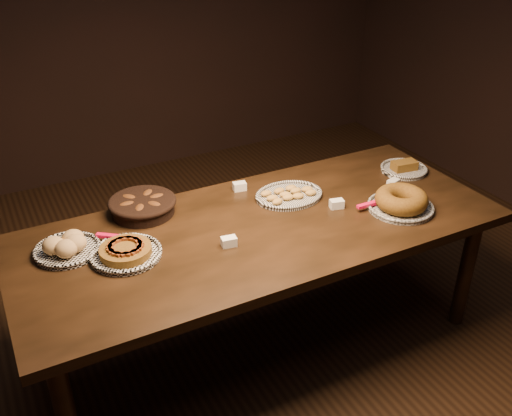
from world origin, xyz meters
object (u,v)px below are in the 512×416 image
buffet_table (262,237)px  bundt_cake_plate (401,202)px  madeleine_platter (289,195)px  apple_tart_plate (126,252)px

buffet_table → bundt_cake_plate: bearing=-15.6°
buffet_table → madeleine_platter: 0.33m
buffet_table → bundt_cake_plate: size_ratio=6.08×
buffet_table → apple_tart_plate: size_ratio=6.56×
buffet_table → apple_tart_plate: (-0.67, 0.04, 0.10)m
apple_tart_plate → madeleine_platter: apple_tart_plate is taller
apple_tart_plate → bundt_cake_plate: bundt_cake_plate is taller
buffet_table → bundt_cake_plate: bundt_cake_plate is taller
apple_tart_plate → bundt_cake_plate: (1.37, -0.24, 0.02)m
madeleine_platter → bundt_cake_plate: size_ratio=0.93×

